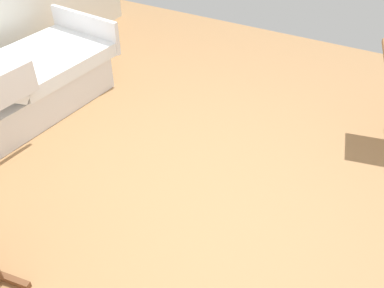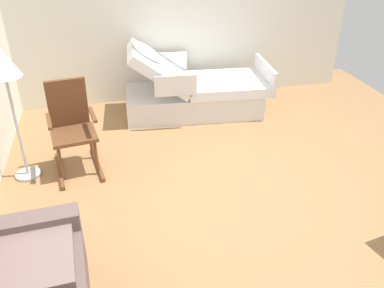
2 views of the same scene
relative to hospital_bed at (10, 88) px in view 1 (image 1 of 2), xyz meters
The scene contains 2 objects.
ground_plane 1.93m from the hospital_bed, behind, with size 6.36×6.36×0.00m, color #9E7247.
hospital_bed is the anchor object (origin of this frame).
Camera 1 is at (-1.30, 2.22, 2.40)m, focal length 38.81 mm.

